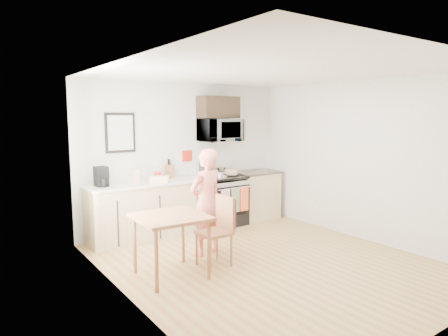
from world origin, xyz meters
TOP-DOWN VIEW (x-y plane):
  - floor at (0.00, 0.00)m, footprint 4.60×4.60m
  - back_wall at (0.00, 2.30)m, footprint 4.00×0.04m
  - front_wall at (0.00, -2.30)m, footprint 4.00×0.04m
  - left_wall at (-2.00, 0.00)m, footprint 0.04×4.60m
  - right_wall at (2.00, 0.00)m, footprint 0.04×4.60m
  - ceiling at (0.00, 0.00)m, footprint 4.00×4.60m
  - window at (-1.96, 0.80)m, footprint 0.06×1.40m
  - cabinet_left at (-0.80, 2.00)m, footprint 2.10×0.60m
  - countertop_left at (-0.80, 2.00)m, footprint 2.14×0.64m
  - cabinet_right at (1.43, 2.00)m, footprint 0.84×0.60m
  - countertop_right at (1.43, 2.00)m, footprint 0.88×0.64m
  - range at (0.63, 1.98)m, footprint 0.76×0.70m
  - microwave at (0.63, 2.08)m, footprint 0.76×0.51m
  - upper_cabinet at (0.63, 2.12)m, footprint 0.76×0.35m
  - wall_art at (-1.20, 2.28)m, footprint 0.50×0.04m
  - wall_trivet at (0.05, 2.28)m, footprint 0.20×0.02m
  - person at (-0.51, 0.77)m, footprint 0.63×0.48m
  - dining_table at (-1.32, 0.34)m, footprint 0.84×0.84m
  - chair at (-0.54, 0.33)m, footprint 0.44×0.40m
  - knife_block at (-0.35, 2.22)m, footprint 0.11×0.15m
  - utensil_crock at (-0.63, 2.10)m, footprint 0.11×0.11m
  - fruit_bowl at (-0.62, 2.13)m, footprint 0.28×0.28m
  - milk_carton at (-1.07, 1.99)m, footprint 0.09×0.09m
  - coffee_maker at (-1.61, 2.04)m, footprint 0.19×0.26m
  - bread_bag at (-0.73, 1.85)m, footprint 0.33×0.28m
  - cake at (0.79, 1.93)m, footprint 0.30×0.30m
  - kettle at (0.35, 2.05)m, footprint 0.17×0.17m
  - pot at (0.43, 1.75)m, footprint 0.19×0.32m

SIDE VIEW (x-z plane):
  - floor at x=0.00m, z-range 0.00..0.00m
  - range at x=0.63m, z-range -0.14..1.02m
  - cabinet_left at x=-0.80m, z-range 0.00..0.90m
  - cabinet_right at x=1.43m, z-range 0.00..0.90m
  - chair at x=-0.54m, z-range 0.14..1.08m
  - dining_table at x=-1.32m, z-range 0.30..1.09m
  - person at x=-0.51m, z-range 0.00..1.56m
  - countertop_left at x=-0.80m, z-range 0.90..0.94m
  - countertop_right at x=1.43m, z-range 0.90..0.94m
  - pot at x=0.43m, z-range 0.93..1.02m
  - cake at x=0.79m, z-range 0.92..1.02m
  - fruit_bowl at x=-0.62m, z-range 0.93..1.03m
  - bread_bag at x=-0.73m, z-range 0.94..1.05m
  - kettle at x=0.35m, z-range 0.91..1.12m
  - knife_block at x=-0.35m, z-range 0.94..1.17m
  - milk_carton at x=-1.07m, z-range 0.94..1.18m
  - utensil_crock at x=-0.63m, z-range 0.91..1.25m
  - coffee_maker at x=-1.61m, z-range 0.93..1.24m
  - back_wall at x=0.00m, z-range 0.00..2.60m
  - front_wall at x=0.00m, z-range 0.00..2.60m
  - left_wall at x=-2.00m, z-range 0.00..2.60m
  - right_wall at x=2.00m, z-range 0.00..2.60m
  - wall_trivet at x=0.05m, z-range 1.20..1.40m
  - window at x=-1.96m, z-range 0.80..2.30m
  - wall_art at x=-1.20m, z-range 1.43..2.08m
  - microwave at x=0.63m, z-range 1.55..1.97m
  - upper_cabinet at x=0.63m, z-range 1.98..2.38m
  - ceiling at x=0.00m, z-range 2.58..2.62m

